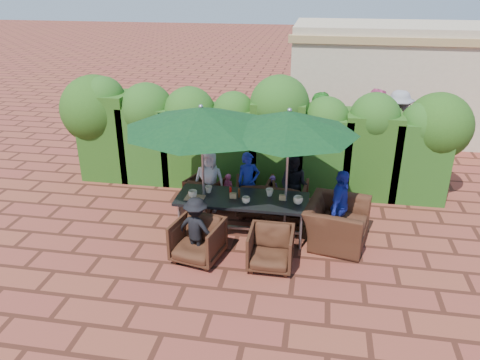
% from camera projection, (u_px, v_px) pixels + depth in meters
% --- Properties ---
extents(ground, '(80.00, 80.00, 0.00)m').
position_uv_depth(ground, '(238.00, 235.00, 8.78)').
color(ground, brown).
rests_on(ground, ground).
extents(dining_table, '(2.41, 0.90, 0.75)m').
position_uv_depth(dining_table, '(242.00, 201.00, 8.56)').
color(dining_table, black).
rests_on(dining_table, ground).
extents(umbrella_left, '(2.73, 2.73, 2.46)m').
position_uv_depth(umbrella_left, '(201.00, 118.00, 8.05)').
color(umbrella_left, gray).
rests_on(umbrella_left, ground).
extents(umbrella_right, '(2.39, 2.39, 2.46)m').
position_uv_depth(umbrella_right, '(289.00, 122.00, 7.84)').
color(umbrella_right, gray).
rests_on(umbrella_right, ground).
extents(chair_far_left, '(0.86, 0.83, 0.70)m').
position_uv_depth(chair_far_left, '(206.00, 190.00, 9.76)').
color(chair_far_left, black).
rests_on(chair_far_left, ground).
extents(chair_far_mid, '(0.88, 0.84, 0.80)m').
position_uv_depth(chair_far_mid, '(255.00, 195.00, 9.46)').
color(chair_far_mid, black).
rests_on(chair_far_mid, ground).
extents(chair_far_right, '(0.85, 0.81, 0.81)m').
position_uv_depth(chair_far_right, '(286.00, 198.00, 9.32)').
color(chair_far_right, black).
rests_on(chair_far_right, ground).
extents(chair_near_left, '(0.91, 0.87, 0.80)m').
position_uv_depth(chair_near_left, '(198.00, 238.00, 7.90)').
color(chair_near_left, black).
rests_on(chair_near_left, ground).
extents(chair_near_right, '(0.73, 0.69, 0.75)m').
position_uv_depth(chair_near_right, '(271.00, 247.00, 7.70)').
color(chair_near_right, black).
rests_on(chair_near_right, ground).
extents(chair_end_right, '(0.99, 1.32, 1.04)m').
position_uv_depth(chair_end_right, '(337.00, 217.00, 8.35)').
color(chair_end_right, black).
rests_on(chair_end_right, ground).
extents(adult_far_left, '(0.64, 0.39, 1.29)m').
position_uv_depth(adult_far_left, '(209.00, 180.00, 9.52)').
color(adult_far_left, silver).
rests_on(adult_far_left, ground).
extents(adult_far_mid, '(0.58, 0.53, 1.28)m').
position_uv_depth(adult_far_mid, '(248.00, 183.00, 9.40)').
color(adult_far_mid, '#1C299C').
rests_on(adult_far_mid, ground).
extents(adult_far_right, '(0.70, 0.58, 1.26)m').
position_uv_depth(adult_far_right, '(294.00, 186.00, 9.31)').
color(adult_far_right, black).
rests_on(adult_far_right, ground).
extents(adult_near_left, '(0.78, 0.51, 1.12)m').
position_uv_depth(adult_near_left, '(196.00, 228.00, 7.88)').
color(adult_near_left, black).
rests_on(adult_near_left, ground).
extents(adult_end_right, '(0.62, 0.89, 1.37)m').
position_uv_depth(adult_end_right, '(340.00, 206.00, 8.36)').
color(adult_end_right, '#1C299C').
rests_on(adult_end_right, ground).
extents(child_left, '(0.33, 0.31, 0.74)m').
position_uv_depth(child_left, '(228.00, 191.00, 9.69)').
color(child_left, '#C14477').
rests_on(child_left, ground).
extents(child_right, '(0.34, 0.31, 0.76)m').
position_uv_depth(child_right, '(272.00, 193.00, 9.56)').
color(child_right, '#794799').
rests_on(child_right, ground).
extents(pedestrian_a, '(1.78, 1.22, 1.80)m').
position_uv_depth(pedestrian_a, '(319.00, 126.00, 12.05)').
color(pedestrian_a, '#288424').
rests_on(pedestrian_a, ground).
extents(pedestrian_b, '(1.04, 0.78, 1.93)m').
position_uv_depth(pedestrian_b, '(372.00, 126.00, 11.82)').
color(pedestrian_b, '#C14477').
rests_on(pedestrian_b, ground).
extents(pedestrian_c, '(1.33, 0.93, 1.90)m').
position_uv_depth(pedestrian_c, '(396.00, 128.00, 11.74)').
color(pedestrian_c, gray).
rests_on(pedestrian_c, ground).
extents(cup_a, '(0.17, 0.17, 0.13)m').
position_uv_depth(cup_a, '(193.00, 194.00, 8.53)').
color(cup_a, beige).
rests_on(cup_a, dining_table).
extents(cup_b, '(0.13, 0.13, 0.13)m').
position_uv_depth(cup_b, '(209.00, 189.00, 8.72)').
color(cup_b, beige).
rests_on(cup_b, dining_table).
extents(cup_c, '(0.15, 0.15, 0.12)m').
position_uv_depth(cup_c, '(246.00, 200.00, 8.31)').
color(cup_c, beige).
rests_on(cup_c, dining_table).
extents(cup_d, '(0.14, 0.14, 0.13)m').
position_uv_depth(cup_d, '(270.00, 192.00, 8.59)').
color(cup_d, beige).
rests_on(cup_d, dining_table).
extents(cup_e, '(0.17, 0.17, 0.14)m').
position_uv_depth(cup_e, '(298.00, 200.00, 8.28)').
color(cup_e, beige).
rests_on(cup_e, dining_table).
extents(ketchup_bottle, '(0.04, 0.04, 0.17)m').
position_uv_depth(ketchup_bottle, '(231.00, 191.00, 8.59)').
color(ketchup_bottle, '#B20C0A').
rests_on(ketchup_bottle, dining_table).
extents(sauce_bottle, '(0.04, 0.04, 0.17)m').
position_uv_depth(sauce_bottle, '(239.00, 193.00, 8.52)').
color(sauce_bottle, '#4C230C').
rests_on(sauce_bottle, dining_table).
extents(serving_tray, '(0.35, 0.25, 0.02)m').
position_uv_depth(serving_tray, '(195.00, 198.00, 8.51)').
color(serving_tray, '#9A6F4A').
rests_on(serving_tray, dining_table).
extents(number_block_left, '(0.12, 0.06, 0.10)m').
position_uv_depth(number_block_left, '(233.00, 196.00, 8.50)').
color(number_block_left, tan).
rests_on(number_block_left, dining_table).
extents(number_block_right, '(0.12, 0.06, 0.10)m').
position_uv_depth(number_block_right, '(283.00, 197.00, 8.43)').
color(number_block_right, tan).
rests_on(number_block_right, dining_table).
extents(hedge_wall, '(9.10, 1.60, 2.57)m').
position_uv_depth(hedge_wall, '(247.00, 130.00, 10.37)').
color(hedge_wall, '#193C10').
rests_on(hedge_wall, ground).
extents(building, '(6.20, 3.08, 3.20)m').
position_uv_depth(building, '(395.00, 80.00, 13.88)').
color(building, '#C8B595').
rests_on(building, ground).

